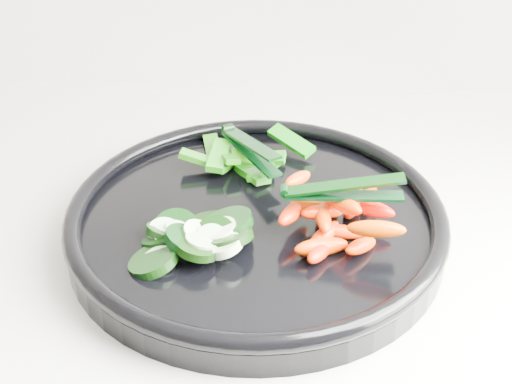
{
  "coord_description": "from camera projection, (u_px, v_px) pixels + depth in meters",
  "views": [
    {
      "loc": [
        0.69,
        1.07,
        1.36
      ],
      "look_at": [
        0.66,
        1.64,
        0.99
      ],
      "focal_mm": 50.0,
      "sensor_mm": 36.0,
      "label": 1
    }
  ],
  "objects": [
    {
      "name": "cucumber_pile",
      "position": [
        194.0,
        237.0,
        0.66
      ],
      "size": [
        0.12,
        0.12,
        0.04
      ],
      "color": "black",
      "rests_on": "veggie_tray"
    },
    {
      "name": "veggie_tray",
      "position": [
        256.0,
        221.0,
        0.7
      ],
      "size": [
        0.47,
        0.47,
        0.04
      ],
      "color": "black",
      "rests_on": "counter"
    },
    {
      "name": "tong_carrot",
      "position": [
        340.0,
        190.0,
        0.65
      ],
      "size": [
        0.11,
        0.02,
        0.02
      ],
      "color": "black",
      "rests_on": "carrot_pile"
    },
    {
      "name": "carrot_pile",
      "position": [
        337.0,
        215.0,
        0.67
      ],
      "size": [
        0.12,
        0.14,
        0.05
      ],
      "color": "#E85200",
      "rests_on": "veggie_tray"
    },
    {
      "name": "pepper_pile",
      "position": [
        244.0,
        159.0,
        0.78
      ],
      "size": [
        0.15,
        0.11,
        0.03
      ],
      "color": "#1B710A",
      "rests_on": "veggie_tray"
    },
    {
      "name": "tong_pepper",
      "position": [
        249.0,
        147.0,
        0.77
      ],
      "size": [
        0.07,
        0.1,
        0.02
      ],
      "color": "black",
      "rests_on": "pepper_pile"
    }
  ]
}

